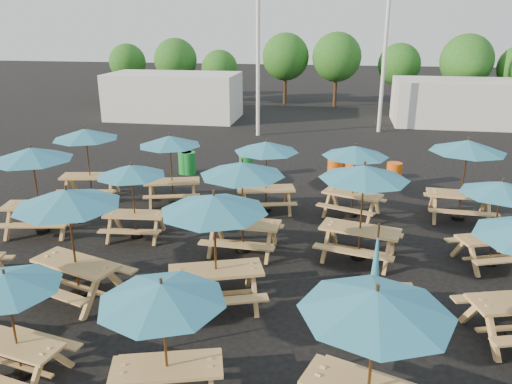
% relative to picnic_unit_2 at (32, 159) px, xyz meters
% --- Properties ---
extents(ground, '(120.00, 120.00, 0.00)m').
position_rel_picnic_unit_2_xyz_m(ground, '(6.12, -0.07, -2.22)').
color(ground, black).
rests_on(ground, ground).
extents(picnic_unit_2, '(2.63, 2.63, 2.57)m').
position_rel_picnic_unit_2_xyz_m(picnic_unit_2, '(0.00, 0.00, 0.00)').
color(picnic_unit_2, tan).
rests_on(picnic_unit_2, ground).
extents(picnic_unit_3, '(2.55, 2.55, 2.48)m').
position_rel_picnic_unit_2_xyz_m(picnic_unit_3, '(0.04, 3.01, -0.08)').
color(picnic_unit_3, tan).
rests_on(picnic_unit_3, ground).
extents(picnic_unit_4, '(2.12, 2.12, 2.04)m').
position_rel_picnic_unit_2_xyz_m(picnic_unit_4, '(3.21, -5.85, -0.46)').
color(picnic_unit_4, tan).
rests_on(picnic_unit_4, ground).
extents(picnic_unit_5, '(2.86, 2.86, 2.56)m').
position_rel_picnic_unit_2_xyz_m(picnic_unit_5, '(2.87, -3.19, -0.01)').
color(picnic_unit_5, tan).
rests_on(picnic_unit_5, ground).
extents(picnic_unit_6, '(2.08, 2.08, 2.17)m').
position_rel_picnic_unit_2_xyz_m(picnic_unit_6, '(2.86, 0.11, -0.35)').
color(picnic_unit_6, tan).
rests_on(picnic_unit_6, ground).
extents(picnic_unit_7, '(2.56, 2.56, 2.34)m').
position_rel_picnic_unit_2_xyz_m(picnic_unit_7, '(2.98, 3.03, -0.20)').
color(picnic_unit_7, tan).
rests_on(picnic_unit_7, ground).
extents(picnic_unit_8, '(2.44, 2.44, 2.24)m').
position_rel_picnic_unit_2_xyz_m(picnic_unit_8, '(5.96, -6.07, -0.28)').
color(picnic_unit_8, tan).
rests_on(picnic_unit_8, ground).
extents(picnic_unit_9, '(2.87, 2.87, 2.56)m').
position_rel_picnic_unit_2_xyz_m(picnic_unit_9, '(5.99, -2.99, -0.01)').
color(picnic_unit_9, tan).
rests_on(picnic_unit_9, ground).
extents(picnic_unit_10, '(2.31, 2.31, 2.51)m').
position_rel_picnic_unit_2_xyz_m(picnic_unit_10, '(6.05, -0.29, -0.05)').
color(picnic_unit_10, tan).
rests_on(picnic_unit_10, ground).
extents(picnic_unit_11, '(2.49, 2.49, 2.33)m').
position_rel_picnic_unit_2_xyz_m(picnic_unit_11, '(6.22, 2.81, -0.21)').
color(picnic_unit_11, tan).
rests_on(picnic_unit_11, ground).
extents(picnic_unit_12, '(2.77, 2.77, 2.46)m').
position_rel_picnic_unit_2_xyz_m(picnic_unit_12, '(9.06, -6.15, -0.09)').
color(picnic_unit_12, tan).
rests_on(picnic_unit_12, ground).
extents(picnic_unit_13, '(1.90, 1.71, 2.18)m').
position_rel_picnic_unit_2_xyz_m(picnic_unit_13, '(9.30, -3.11, -1.32)').
color(picnic_unit_13, tan).
rests_on(picnic_unit_13, ground).
extents(picnic_unit_14, '(2.73, 2.73, 2.55)m').
position_rel_picnic_unit_2_xyz_m(picnic_unit_14, '(9.11, -0.22, -0.02)').
color(picnic_unit_14, tan).
rests_on(picnic_unit_14, ground).
extents(picnic_unit_15, '(2.61, 2.61, 2.31)m').
position_rel_picnic_unit_2_xyz_m(picnic_unit_15, '(8.96, 2.78, -0.23)').
color(picnic_unit_15, tan).
rests_on(picnic_unit_15, ground).
extents(picnic_unit_18, '(2.52, 2.52, 2.23)m').
position_rel_picnic_unit_2_xyz_m(picnic_unit_18, '(12.39, -0.01, -0.29)').
color(picnic_unit_18, tan).
rests_on(picnic_unit_18, ground).
extents(picnic_unit_19, '(2.37, 2.37, 2.55)m').
position_rel_picnic_unit_2_xyz_m(picnic_unit_19, '(12.25, 3.06, -0.02)').
color(picnic_unit_19, tan).
rests_on(picnic_unit_19, ground).
extents(waste_bin_0, '(0.56, 0.56, 0.90)m').
position_rel_picnic_unit_2_xyz_m(waste_bin_0, '(2.39, 6.40, -1.77)').
color(waste_bin_0, '#198A31').
rests_on(waste_bin_0, ground).
extents(waste_bin_1, '(0.56, 0.56, 0.90)m').
position_rel_picnic_unit_2_xyz_m(waste_bin_1, '(2.53, 6.39, -1.77)').
color(waste_bin_1, '#198A31').
rests_on(waste_bin_1, ground).
extents(waste_bin_2, '(0.56, 0.56, 0.90)m').
position_rel_picnic_unit_2_xyz_m(waste_bin_2, '(4.90, 6.37, -1.77)').
color(waste_bin_2, '#198A31').
rests_on(waste_bin_2, ground).
extents(waste_bin_3, '(0.56, 0.56, 0.90)m').
position_rel_picnic_unit_2_xyz_m(waste_bin_3, '(8.36, 6.33, -1.77)').
color(waste_bin_3, '#E45A0D').
rests_on(waste_bin_3, ground).
extents(waste_bin_4, '(0.56, 0.56, 0.90)m').
position_rel_picnic_unit_2_xyz_m(waste_bin_4, '(9.02, 6.30, -1.77)').
color(waste_bin_4, '#E45A0D').
rests_on(waste_bin_4, ground).
extents(waste_bin_5, '(0.56, 0.56, 0.90)m').
position_rel_picnic_unit_2_xyz_m(waste_bin_5, '(10.55, 6.13, -1.77)').
color(waste_bin_5, '#E45A0D').
rests_on(waste_bin_5, ground).
extents(mast_0, '(0.20, 0.20, 12.00)m').
position_rel_picnic_unit_2_xyz_m(mast_0, '(4.12, 13.93, 3.78)').
color(mast_0, silver).
rests_on(mast_0, ground).
extents(mast_1, '(0.20, 0.20, 12.00)m').
position_rel_picnic_unit_2_xyz_m(mast_1, '(10.62, 15.93, 3.78)').
color(mast_1, silver).
rests_on(mast_1, ground).
extents(event_tent_0, '(8.00, 4.00, 2.80)m').
position_rel_picnic_unit_2_xyz_m(event_tent_0, '(-1.88, 17.93, -0.82)').
color(event_tent_0, silver).
rests_on(event_tent_0, ground).
extents(event_tent_1, '(7.00, 4.00, 2.60)m').
position_rel_picnic_unit_2_xyz_m(event_tent_1, '(15.12, 18.93, -0.92)').
color(event_tent_1, silver).
rests_on(event_tent_1, ground).
extents(tree_0, '(2.80, 2.80, 4.24)m').
position_rel_picnic_unit_2_xyz_m(tree_0, '(-7.95, 25.18, 0.61)').
color(tree_0, '#382314').
rests_on(tree_0, ground).
extents(tree_1, '(3.11, 3.11, 4.72)m').
position_rel_picnic_unit_2_xyz_m(tree_1, '(-3.62, 23.83, 0.93)').
color(tree_1, '#382314').
rests_on(tree_1, ground).
extents(tree_2, '(2.59, 2.59, 3.93)m').
position_rel_picnic_unit_2_xyz_m(tree_2, '(-0.27, 23.59, 0.41)').
color(tree_2, '#382314').
rests_on(tree_2, ground).
extents(tree_3, '(3.36, 3.36, 5.09)m').
position_rel_picnic_unit_2_xyz_m(tree_3, '(4.37, 24.65, 1.19)').
color(tree_3, '#382314').
rests_on(tree_3, ground).
extents(tree_4, '(3.41, 3.41, 5.17)m').
position_rel_picnic_unit_2_xyz_m(tree_4, '(8.02, 24.19, 1.24)').
color(tree_4, '#382314').
rests_on(tree_4, ground).
extents(tree_5, '(2.94, 2.94, 4.45)m').
position_rel_picnic_unit_2_xyz_m(tree_5, '(12.34, 24.61, 0.75)').
color(tree_5, '#382314').
rests_on(tree_5, ground).
extents(tree_6, '(3.38, 3.38, 5.13)m').
position_rel_picnic_unit_2_xyz_m(tree_6, '(16.35, 22.83, 1.21)').
color(tree_6, '#382314').
rests_on(tree_6, ground).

